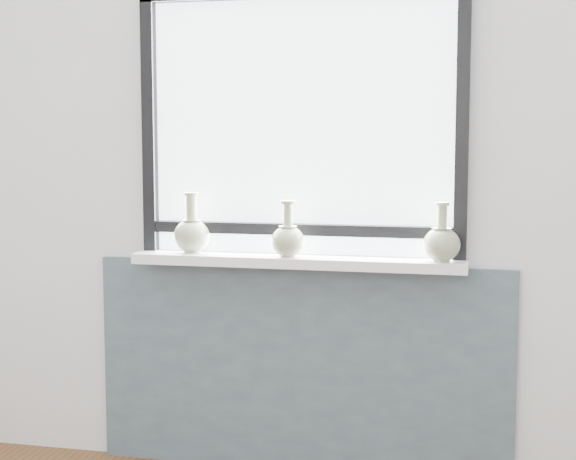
% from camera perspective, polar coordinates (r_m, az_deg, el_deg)
% --- Properties ---
extents(back_wall, '(3.60, 0.02, 2.60)m').
position_cam_1_polar(back_wall, '(3.52, 0.95, 4.98)').
color(back_wall, silver).
rests_on(back_wall, ground).
extents(apron_panel, '(1.70, 0.03, 0.86)m').
position_cam_1_polar(apron_panel, '(3.62, 0.82, -8.93)').
color(apron_panel, '#4D5F6B').
rests_on(apron_panel, ground).
extents(windowsill, '(1.32, 0.18, 0.04)m').
position_cam_1_polar(windowsill, '(3.46, 0.59, -2.02)').
color(windowsill, white).
rests_on(windowsill, apron_panel).
extents(window, '(1.30, 0.06, 1.05)m').
position_cam_1_polar(window, '(3.49, 0.83, 7.29)').
color(window, black).
rests_on(window, windowsill).
extents(vase_a, '(0.15, 0.15, 0.24)m').
position_cam_1_polar(vase_a, '(3.58, -6.25, -0.20)').
color(vase_a, '#A2AB85').
rests_on(vase_a, windowsill).
extents(vase_b, '(0.13, 0.13, 0.22)m').
position_cam_1_polar(vase_b, '(3.43, -0.01, -0.57)').
color(vase_b, '#A2AB85').
rests_on(vase_b, windowsill).
extents(vase_c, '(0.14, 0.14, 0.22)m').
position_cam_1_polar(vase_c, '(3.35, 9.90, -0.78)').
color(vase_c, '#A2AB85').
rests_on(vase_c, windowsill).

